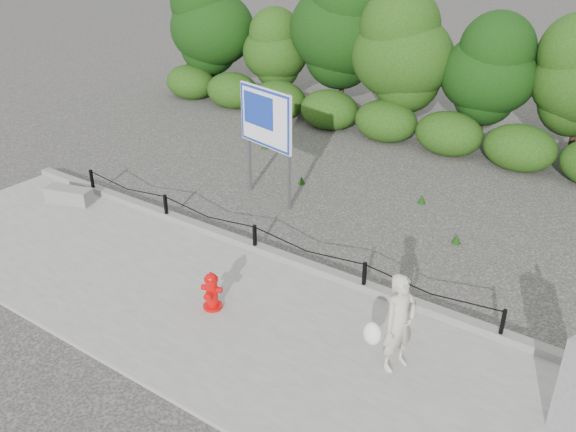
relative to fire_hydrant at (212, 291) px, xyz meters
The scene contains 9 objects.
ground 2.11m from the fire_hydrant, 106.52° to the left, with size 90.00×90.00×0.00m, color #2D2B28.
sidewalk 0.70m from the fire_hydrant, behind, with size 14.00×4.00×0.08m, color gray.
curb 2.13m from the fire_hydrant, 106.13° to the left, with size 14.00×0.22×0.14m, color slate.
chain_barrier 2.06m from the fire_hydrant, 106.52° to the left, with size 10.06×0.06×0.60m.
treeline 11.13m from the fire_hydrant, 91.47° to the left, with size 20.26×4.07×5.19m.
fire_hydrant is the anchor object (origin of this frame).
pedestrian 3.33m from the fire_hydrant, ahead, with size 0.78×0.68×1.61m.
concrete_block 5.76m from the fire_hydrant, 167.03° to the left, with size 1.13×0.39×0.36m, color gray.
advertising_sign 4.88m from the fire_hydrant, 114.76° to the left, with size 1.69×0.49×2.75m.
Camera 1 is at (6.68, -8.43, 6.37)m, focal length 38.00 mm.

